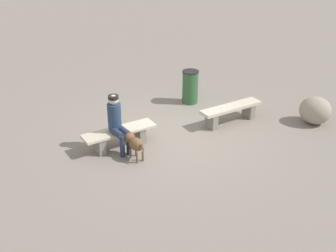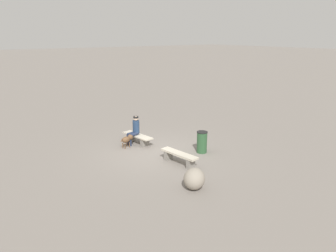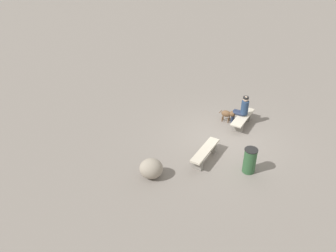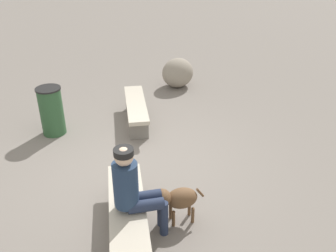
{
  "view_description": "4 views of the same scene",
  "coord_description": "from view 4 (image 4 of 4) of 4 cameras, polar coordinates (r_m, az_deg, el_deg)",
  "views": [
    {
      "loc": [
        3.92,
        8.69,
        5.06
      ],
      "look_at": [
        0.28,
        0.21,
        0.4
      ],
      "focal_mm": 47.94,
      "sensor_mm": 36.0,
      "label": 1
    },
    {
      "loc": [
        -10.47,
        6.97,
        4.86
      ],
      "look_at": [
        0.73,
        -1.25,
        0.79
      ],
      "focal_mm": 33.62,
      "sensor_mm": 36.0,
      "label": 2
    },
    {
      "loc": [
        -10.11,
        -5.22,
        7.61
      ],
      "look_at": [
        -1.37,
        1.76,
        0.62
      ],
      "focal_mm": 36.66,
      "sensor_mm": 36.0,
      "label": 3
    },
    {
      "loc": [
        4.99,
        0.48,
        3.47
      ],
      "look_at": [
        -0.68,
        0.53,
        0.41
      ],
      "focal_mm": 39.43,
      "sensor_mm": 36.0,
      "label": 4
    }
  ],
  "objects": [
    {
      "name": "ground",
      "position": [
        6.12,
        -4.92,
        -6.64
      ],
      "size": [
        210.0,
        210.0,
        0.06
      ],
      "primitive_type": "cube",
      "color": "gray"
    },
    {
      "name": "bench_left",
      "position": [
        7.31,
        -4.95,
        2.67
      ],
      "size": [
        1.72,
        0.61,
        0.45
      ],
      "rotation": [
        0.0,
        0.0,
        0.14
      ],
      "color": "gray",
      "rests_on": "ground"
    },
    {
      "name": "bench_right",
      "position": [
        4.84,
        -6.28,
        -13.07
      ],
      "size": [
        1.76,
        0.69,
        0.42
      ],
      "rotation": [
        0.0,
        0.0,
        0.14
      ],
      "color": "gray",
      "rests_on": "ground"
    },
    {
      "name": "seated_person",
      "position": [
        4.48,
        -5.28,
        -9.44
      ],
      "size": [
        0.4,
        0.66,
        1.3
      ],
      "rotation": [
        0.0,
        0.0,
        0.21
      ],
      "color": "navy",
      "rests_on": "ground"
    },
    {
      "name": "dog",
      "position": [
        4.85,
        1.24,
        -11.16
      ],
      "size": [
        0.37,
        0.68,
        0.55
      ],
      "rotation": [
        0.0,
        0.0,
        4.96
      ],
      "color": "brown",
      "rests_on": "ground"
    },
    {
      "name": "trash_bin",
      "position": [
        7.18,
        -17.56,
        2.23
      ],
      "size": [
        0.46,
        0.46,
        0.92
      ],
      "color": "#2D5633",
      "rests_on": "ground"
    },
    {
      "name": "boulder",
      "position": [
        9.04,
        1.51,
        8.22
      ],
      "size": [
        1.04,
        1.05,
        0.71
      ],
      "primitive_type": "ellipsoid",
      "rotation": [
        0.0,
        0.0,
        3.81
      ],
      "color": "gray",
      "rests_on": "ground"
    }
  ]
}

